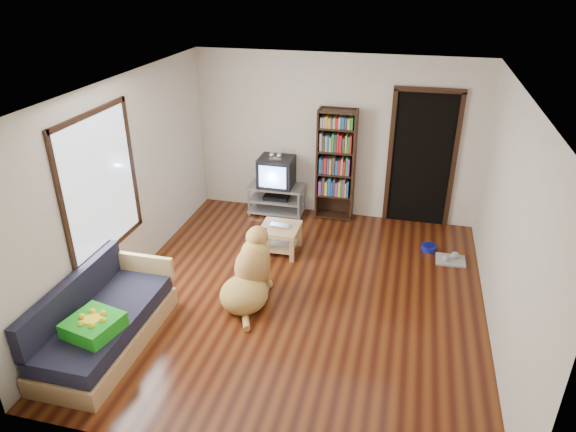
% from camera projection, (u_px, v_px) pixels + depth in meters
% --- Properties ---
extents(ground, '(5.00, 5.00, 0.00)m').
position_uv_depth(ground, '(300.00, 296.00, 6.47)').
color(ground, '#5B290F').
rests_on(ground, ground).
extents(ceiling, '(5.00, 5.00, 0.00)m').
position_uv_depth(ceiling, '(302.00, 89.00, 5.32)').
color(ceiling, white).
rests_on(ceiling, ground).
extents(wall_back, '(4.50, 0.00, 4.50)m').
position_uv_depth(wall_back, '(335.00, 138.00, 8.07)').
color(wall_back, beige).
rests_on(wall_back, ground).
extents(wall_front, '(4.50, 0.00, 4.50)m').
position_uv_depth(wall_front, '(226.00, 342.00, 3.72)').
color(wall_front, beige).
rests_on(wall_front, ground).
extents(wall_left, '(0.00, 5.00, 5.00)m').
position_uv_depth(wall_left, '(124.00, 184.00, 6.38)').
color(wall_left, beige).
rests_on(wall_left, ground).
extents(wall_right, '(0.00, 5.00, 5.00)m').
position_uv_depth(wall_right, '(508.00, 224.00, 5.41)').
color(wall_right, beige).
rests_on(wall_right, ground).
extents(green_cushion, '(0.57, 0.57, 0.16)m').
position_uv_depth(green_cushion, '(94.00, 325.00, 5.16)').
color(green_cushion, green).
rests_on(green_cushion, sofa).
extents(laptop, '(0.32, 0.22, 0.02)m').
position_uv_depth(laptop, '(279.00, 227.00, 7.27)').
color(laptop, silver).
rests_on(laptop, coffee_table).
extents(dog_bowl, '(0.22, 0.22, 0.08)m').
position_uv_depth(dog_bowl, '(429.00, 248.00, 7.49)').
color(dog_bowl, navy).
rests_on(dog_bowl, ground).
extents(grey_rag, '(0.40, 0.32, 0.03)m').
position_uv_depth(grey_rag, '(450.00, 260.00, 7.22)').
color(grey_rag, '#979797').
rests_on(grey_rag, ground).
extents(window, '(0.03, 1.46, 1.70)m').
position_uv_depth(window, '(101.00, 185.00, 5.85)').
color(window, white).
rests_on(window, wall_left).
extents(doorway, '(1.03, 0.05, 2.19)m').
position_uv_depth(doorway, '(422.00, 156.00, 7.84)').
color(doorway, black).
rests_on(doorway, wall_back).
extents(tv_stand, '(0.90, 0.45, 0.50)m').
position_uv_depth(tv_stand, '(277.00, 198.00, 8.50)').
color(tv_stand, '#99999E').
rests_on(tv_stand, ground).
extents(crt_tv, '(0.55, 0.52, 0.58)m').
position_uv_depth(crt_tv, '(277.00, 171.00, 8.31)').
color(crt_tv, black).
rests_on(crt_tv, tv_stand).
extents(bookshelf, '(0.60, 0.30, 1.80)m').
position_uv_depth(bookshelf, '(336.00, 159.00, 8.06)').
color(bookshelf, black).
rests_on(bookshelf, ground).
extents(sofa, '(0.80, 1.80, 0.80)m').
position_uv_depth(sofa, '(103.00, 324.00, 5.56)').
color(sofa, tan).
rests_on(sofa, ground).
extents(coffee_table, '(0.55, 0.55, 0.40)m').
position_uv_depth(coffee_table, '(280.00, 234.00, 7.36)').
color(coffee_table, tan).
rests_on(coffee_table, ground).
extents(dog, '(0.66, 1.15, 0.93)m').
position_uv_depth(dog, '(250.00, 276.00, 6.25)').
color(dog, tan).
rests_on(dog, ground).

